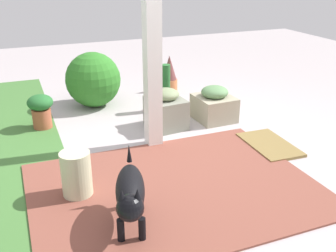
% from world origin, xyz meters
% --- Properties ---
extents(ground_plane, '(12.00, 12.00, 0.00)m').
position_xyz_m(ground_plane, '(0.00, 0.00, 0.00)').
color(ground_plane, '#AFA5A7').
extents(brick_path, '(1.80, 2.40, 0.02)m').
position_xyz_m(brick_path, '(-0.75, 0.23, 0.01)').
color(brick_path, brown).
rests_on(brick_path, ground).
extents(porch_pillar, '(0.15, 0.15, 2.41)m').
position_xyz_m(porch_pillar, '(0.17, 0.09, 1.20)').
color(porch_pillar, white).
rests_on(porch_pillar, ground).
extents(stone_planter_nearest, '(0.48, 0.45, 0.43)m').
position_xyz_m(stone_planter_nearest, '(0.55, -0.83, 0.19)').
color(stone_planter_nearest, '#A0987F').
rests_on(stone_planter_nearest, ground).
extents(stone_planter_near, '(0.49, 0.42, 0.47)m').
position_xyz_m(stone_planter_near, '(0.55, -0.20, 0.21)').
color(stone_planter_near, gray).
rests_on(stone_planter_near, ground).
extents(round_shrub, '(0.72, 0.72, 0.72)m').
position_xyz_m(round_shrub, '(1.59, 0.42, 0.36)').
color(round_shrub, '#2D7325').
rests_on(round_shrub, ground).
extents(terracotta_pot_tall, '(0.21, 0.21, 0.60)m').
position_xyz_m(terracotta_pot_tall, '(1.08, -0.41, 0.21)').
color(terracotta_pot_tall, '#AF6537').
rests_on(terracotta_pot_tall, ground).
extents(terracotta_pot_broad, '(0.29, 0.29, 0.40)m').
position_xyz_m(terracotta_pot_broad, '(1.06, 1.14, 0.23)').
color(terracotta_pot_broad, '#A35337').
rests_on(terracotta_pot_broad, ground).
extents(terracotta_pot_spiky, '(0.24, 0.24, 0.53)m').
position_xyz_m(terracotta_pot_spiky, '(1.84, -0.77, 0.25)').
color(terracotta_pot_spiky, '#C07043').
rests_on(terracotta_pot_spiky, ground).
extents(dog, '(0.77, 0.38, 0.53)m').
position_xyz_m(dog, '(-1.15, 0.74, 0.31)').
color(dog, black).
rests_on(dog, ground).
extents(ceramic_urn, '(0.25, 0.25, 0.40)m').
position_xyz_m(ceramic_urn, '(-0.55, 1.02, 0.20)').
color(ceramic_urn, beige).
rests_on(ceramic_urn, ground).
extents(doormat, '(0.72, 0.44, 0.03)m').
position_xyz_m(doormat, '(-0.34, -1.02, 0.01)').
color(doormat, olive).
rests_on(doormat, ground).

